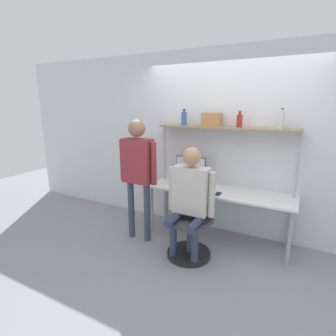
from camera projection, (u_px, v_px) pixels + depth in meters
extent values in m
plane|color=gray|center=(209.00, 248.00, 3.59)|extent=(12.00, 12.00, 0.00)
cube|color=silver|center=(227.00, 144.00, 3.83)|extent=(8.00, 0.06, 2.70)
cube|color=white|center=(219.00, 191.00, 3.69)|extent=(2.05, 0.60, 0.03)
cylinder|color=#A5A5AA|center=(152.00, 209.00, 4.01)|extent=(0.05, 0.05, 0.70)
cylinder|color=#A5A5AA|center=(289.00, 238.00, 3.14)|extent=(0.05, 0.05, 0.70)
cylinder|color=#A5A5AA|center=(167.00, 199.00, 4.42)|extent=(0.05, 0.05, 0.70)
cylinder|color=#A5A5AA|center=(292.00, 223.00, 3.56)|extent=(0.05, 0.05, 0.70)
cube|color=#997A56|center=(225.00, 128.00, 3.62)|extent=(1.95, 0.26, 0.02)
cylinder|color=#B2B2B7|center=(165.00, 175.00, 4.24)|extent=(0.04, 0.04, 1.61)
cylinder|color=#B2B2B7|center=(294.00, 193.00, 3.38)|extent=(0.04, 0.04, 1.61)
cylinder|color=#333338|center=(190.00, 183.00, 4.00)|extent=(0.24, 0.24, 0.01)
cylinder|color=#333338|center=(190.00, 179.00, 3.99)|extent=(0.06, 0.06, 0.11)
cube|color=#333338|center=(191.00, 167.00, 3.94)|extent=(0.48, 0.01, 0.31)
cube|color=silver|center=(191.00, 167.00, 3.94)|extent=(0.45, 0.02, 0.29)
cube|color=silver|center=(201.00, 190.00, 3.68)|extent=(0.29, 0.21, 0.01)
cube|color=black|center=(200.00, 190.00, 3.66)|extent=(0.25, 0.11, 0.00)
cube|color=silver|center=(202.00, 183.00, 3.71)|extent=(0.29, 0.09, 0.19)
cube|color=navy|center=(202.00, 183.00, 3.70)|extent=(0.26, 0.08, 0.17)
cube|color=#264C8C|center=(218.00, 194.00, 3.53)|extent=(0.07, 0.15, 0.01)
cube|color=black|center=(218.00, 194.00, 3.53)|extent=(0.06, 0.13, 0.00)
cylinder|color=black|center=(189.00, 253.00, 3.40)|extent=(0.56, 0.56, 0.06)
cylinder|color=#4C4C51|center=(189.00, 238.00, 3.35)|extent=(0.06, 0.06, 0.39)
cube|color=#3F3F44|center=(189.00, 222.00, 3.30)|extent=(0.55, 0.55, 0.05)
cube|color=#3F3F44|center=(199.00, 199.00, 3.39)|extent=(0.41, 0.13, 0.45)
cylinder|color=#2D3856|center=(173.00, 241.00, 3.27)|extent=(0.09, 0.09, 0.50)
cylinder|color=#2D3856|center=(195.00, 247.00, 3.14)|extent=(0.09, 0.09, 0.50)
cylinder|color=#2D3856|center=(174.00, 219.00, 3.23)|extent=(0.10, 0.38, 0.10)
cylinder|color=#2D3856|center=(196.00, 223.00, 3.10)|extent=(0.10, 0.38, 0.10)
cube|color=beige|center=(191.00, 190.00, 3.23)|extent=(0.44, 0.20, 0.59)
cylinder|color=beige|center=(172.00, 188.00, 3.35)|extent=(0.08, 0.08, 0.56)
cylinder|color=beige|center=(212.00, 195.00, 3.11)|extent=(0.08, 0.08, 0.56)
sphere|color=tan|center=(192.00, 156.00, 3.12)|extent=(0.22, 0.22, 0.22)
cylinder|color=#38425B|center=(131.00, 209.00, 3.81)|extent=(0.09, 0.09, 0.86)
cylinder|color=#38425B|center=(147.00, 213.00, 3.69)|extent=(0.09, 0.09, 0.86)
cube|color=maroon|center=(138.00, 161.00, 3.58)|extent=(0.42, 0.20, 0.61)
cylinder|color=maroon|center=(123.00, 160.00, 3.70)|extent=(0.08, 0.08, 0.58)
cylinder|color=maroon|center=(154.00, 164.00, 3.47)|extent=(0.08, 0.08, 0.58)
sphere|color=#8C664C|center=(137.00, 128.00, 3.47)|extent=(0.23, 0.23, 0.23)
cylinder|color=silver|center=(281.00, 121.00, 3.28)|extent=(0.08, 0.08, 0.21)
cylinder|color=silver|center=(282.00, 111.00, 3.25)|extent=(0.03, 0.03, 0.04)
cylinder|color=black|center=(283.00, 109.00, 3.24)|extent=(0.04, 0.04, 0.01)
cylinder|color=maroon|center=(239.00, 121.00, 3.52)|extent=(0.08, 0.08, 0.17)
cylinder|color=maroon|center=(240.00, 113.00, 3.49)|extent=(0.03, 0.03, 0.03)
cylinder|color=black|center=(240.00, 112.00, 3.49)|extent=(0.04, 0.04, 0.01)
cylinder|color=#335999|center=(184.00, 119.00, 3.88)|extent=(0.08, 0.08, 0.19)
cylinder|color=#335999|center=(184.00, 111.00, 3.85)|extent=(0.04, 0.04, 0.04)
cylinder|color=black|center=(184.00, 109.00, 3.85)|extent=(0.04, 0.04, 0.01)
cube|color=#B27A47|center=(212.00, 120.00, 3.69)|extent=(0.26, 0.17, 0.19)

